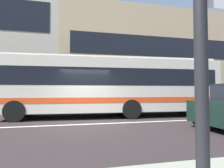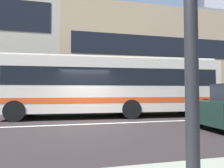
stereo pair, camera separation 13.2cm
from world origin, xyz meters
name	(u,v)px [view 2 (the right image)]	position (x,y,z in m)	size (l,w,h in m)	color
ground_plane	(86,124)	(0.00, 0.00, 0.00)	(160.00, 160.00, 0.00)	#2C2424
lane_centre_line	(86,124)	(0.00, 0.00, 0.00)	(60.00, 0.16, 0.01)	silver
hedge_row_far	(95,102)	(1.09, 5.88, 0.59)	(21.07, 1.10, 1.17)	#274916
apartment_block_right	(162,62)	(10.78, 13.86, 5.18)	(24.99, 9.06, 10.35)	tan
transit_bus	(113,85)	(1.71, 2.29, 1.81)	(11.91, 3.25, 3.28)	beige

